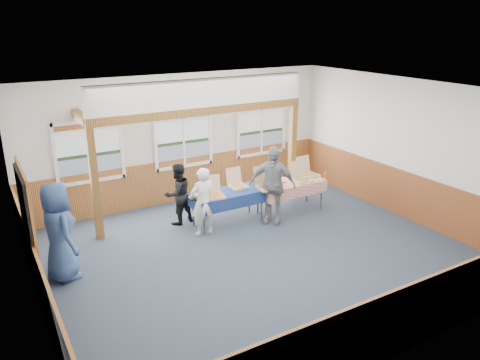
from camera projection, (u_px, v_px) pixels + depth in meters
name	position (u px, v px, depth m)	size (l,w,h in m)	color
floor	(257.00, 254.00, 9.29)	(8.00, 8.00, 0.00)	#26333D
ceiling	(259.00, 92.00, 8.24)	(8.00, 8.00, 0.00)	white
wall_back	(183.00, 139.00, 11.62)	(8.00, 8.00, 0.00)	silver
wall_front	(407.00, 254.00, 5.91)	(8.00, 8.00, 0.00)	silver
wall_left	(28.00, 222.00, 6.85)	(8.00, 8.00, 0.00)	silver
wall_right	(406.00, 149.00, 10.68)	(8.00, 8.00, 0.00)	silver
wainscot_back	(185.00, 179.00, 11.94)	(7.98, 0.05, 1.10)	brown
wainscot_front	(396.00, 323.00, 6.27)	(7.98, 0.05, 1.10)	brown
wainscot_left	(40.00, 284.00, 7.21)	(0.05, 6.98, 1.10)	brown
wainscot_right	(400.00, 192.00, 11.01)	(0.05, 6.98, 1.10)	brown
cased_opening	(29.00, 232.00, 7.79)	(0.06, 1.30, 2.10)	#353535
window_left	(89.00, 148.00, 10.46)	(1.56, 0.10, 1.46)	white
window_mid	(183.00, 136.00, 11.56)	(1.56, 0.10, 1.46)	white
window_right	(261.00, 126.00, 12.66)	(1.56, 0.10, 1.46)	white
post_left	(95.00, 185.00, 9.58)	(0.15, 0.15, 2.40)	brown
post_right	(292.00, 152.00, 11.97)	(0.15, 0.15, 2.40)	brown
cross_beam	(203.00, 111.00, 10.35)	(5.15, 0.18, 0.18)	brown
table_left	(228.00, 194.00, 10.48)	(1.80, 1.30, 0.76)	#353535
table_right	(290.00, 184.00, 11.14)	(1.81, 1.39, 0.76)	#353535
pizza_box_a	(214.00, 194.00, 10.16)	(0.46, 0.53, 0.43)	#D2B88C
pizza_box_b	(238.00, 184.00, 10.73)	(0.38, 0.46, 0.41)	#D2B88C
pizza_box_c	(267.00, 185.00, 10.66)	(0.47, 0.56, 0.46)	#D2B88C
pizza_box_d	(274.00, 179.00, 11.08)	(0.46, 0.53, 0.42)	#D2B88C
pizza_box_e	(301.00, 178.00, 11.15)	(0.43, 0.52, 0.44)	#D2B88C
pizza_box_f	(308.00, 173.00, 11.52)	(0.44, 0.52, 0.45)	#D2B88C
veggie_tray	(197.00, 197.00, 10.09)	(0.39, 0.39, 0.09)	black
drink_glass	(325.00, 176.00, 11.29)	(0.07, 0.07, 0.15)	#AA5B1C
woman_white	(203.00, 202.00, 9.90)	(0.55, 0.36, 1.51)	white
woman_black	(178.00, 194.00, 10.48)	(0.69, 0.54, 1.41)	black
man_blue	(59.00, 232.00, 8.15)	(0.89, 0.58, 1.82)	#355085
person_grey	(272.00, 185.00, 10.48)	(1.05, 0.44, 1.79)	gray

